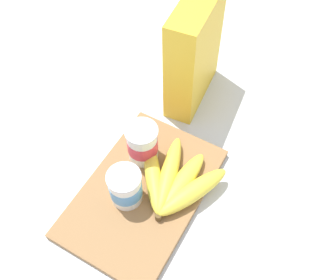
{
  "coord_description": "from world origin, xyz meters",
  "views": [
    {
      "loc": [
        -0.3,
        -0.23,
        0.74
      ],
      "look_at": [
        0.11,
        0.0,
        0.07
      ],
      "focal_mm": 41.08,
      "sensor_mm": 36.0,
      "label": 1
    }
  ],
  "objects_px": {
    "cutting_board": "(143,192)",
    "cereal_box": "(194,53)",
    "yogurt_cup_back": "(142,143)",
    "banana_bunch": "(175,182)",
    "yogurt_cup_front": "(125,187)"
  },
  "relations": [
    {
      "from": "cereal_box",
      "to": "yogurt_cup_back",
      "type": "relative_size",
      "value": 2.85
    },
    {
      "from": "yogurt_cup_back",
      "to": "banana_bunch",
      "type": "xyz_separation_m",
      "value": [
        -0.03,
        -0.1,
        -0.03
      ]
    },
    {
      "from": "cutting_board",
      "to": "banana_bunch",
      "type": "relative_size",
      "value": 1.69
    },
    {
      "from": "banana_bunch",
      "to": "yogurt_cup_front",
      "type": "bearing_deg",
      "value": 134.15
    },
    {
      "from": "cutting_board",
      "to": "cereal_box",
      "type": "relative_size",
      "value": 1.32
    },
    {
      "from": "cereal_box",
      "to": "yogurt_cup_front",
      "type": "relative_size",
      "value": 3.15
    },
    {
      "from": "banana_bunch",
      "to": "cereal_box",
      "type": "bearing_deg",
      "value": 20.15
    },
    {
      "from": "cereal_box",
      "to": "yogurt_cup_front",
      "type": "distance_m",
      "value": 0.34
    },
    {
      "from": "yogurt_cup_front",
      "to": "cutting_board",
      "type": "bearing_deg",
      "value": -35.78
    },
    {
      "from": "cutting_board",
      "to": "banana_bunch",
      "type": "height_order",
      "value": "banana_bunch"
    },
    {
      "from": "cereal_box",
      "to": "yogurt_cup_back",
      "type": "height_order",
      "value": "cereal_box"
    },
    {
      "from": "yogurt_cup_front",
      "to": "yogurt_cup_back",
      "type": "xyz_separation_m",
      "value": [
        0.1,
        0.02,
        0.0
      ]
    },
    {
      "from": "yogurt_cup_back",
      "to": "banana_bunch",
      "type": "relative_size",
      "value": 0.45
    },
    {
      "from": "cereal_box",
      "to": "banana_bunch",
      "type": "distance_m",
      "value": 0.3
    },
    {
      "from": "cutting_board",
      "to": "cereal_box",
      "type": "bearing_deg",
      "value": 8.29
    }
  ]
}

